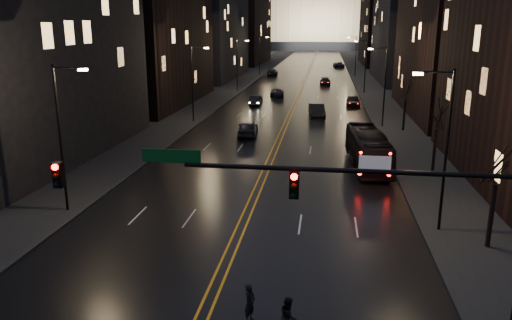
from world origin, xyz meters
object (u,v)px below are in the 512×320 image
at_px(receding_car_a, 317,111).
at_px(traffic_signal, 362,201).
at_px(oncoming_car_b, 256,101).
at_px(bus, 368,149).
at_px(oncoming_car_a, 248,128).
at_px(pedestrian_a, 250,303).
at_px(pedestrian_b, 288,316).

bearing_deg(receding_car_a, traffic_signal, -92.91).
bearing_deg(oncoming_car_b, bus, 112.36).
relative_size(oncoming_car_a, receding_car_a, 0.94).
bearing_deg(pedestrian_a, bus, 6.47).
relative_size(traffic_signal, pedestrian_a, 10.99).
bearing_deg(oncoming_car_b, pedestrian_a, 96.42).
bearing_deg(oncoming_car_a, bus, 134.55).
bearing_deg(bus, receding_car_a, 97.54).
height_order(traffic_signal, oncoming_car_b, traffic_signal).
height_order(oncoming_car_b, receding_car_a, receding_car_a).
bearing_deg(traffic_signal, pedestrian_a, -178.59).
relative_size(traffic_signal, receding_car_a, 3.34).
distance_m(traffic_signal, pedestrian_b, 5.05).
xyz_separation_m(traffic_signal, pedestrian_a, (-4.01, -0.10, -4.32)).
distance_m(bus, pedestrian_b, 24.44).
bearing_deg(receding_car_a, pedestrian_b, -96.03).
bearing_deg(pedestrian_b, traffic_signal, -80.74).
bearing_deg(traffic_signal, oncoming_car_a, 105.62).
relative_size(traffic_signal, oncoming_car_a, 3.56).
distance_m(traffic_signal, pedestrian_a, 5.89).
relative_size(pedestrian_a, pedestrian_b, 1.03).
xyz_separation_m(bus, oncoming_car_a, (-11.46, 10.04, -0.63)).
bearing_deg(traffic_signal, oncoming_car_b, 101.86).
height_order(traffic_signal, receding_car_a, traffic_signal).
distance_m(traffic_signal, oncoming_car_a, 34.81).
height_order(oncoming_car_a, oncoming_car_b, oncoming_car_a).
height_order(bus, pedestrian_b, bus).
xyz_separation_m(traffic_signal, bus, (2.16, 23.23, -3.64)).
distance_m(bus, oncoming_car_b, 33.70).
bearing_deg(oncoming_car_b, traffic_signal, 100.56).
distance_m(bus, oncoming_car_a, 15.25).
height_order(oncoming_car_b, pedestrian_b, pedestrian_b).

